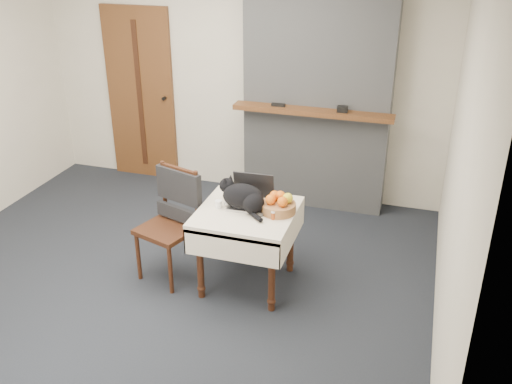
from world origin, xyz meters
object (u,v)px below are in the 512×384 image
laptop (251,197)px  cream_jar (218,204)px  side_table (247,223)px  pill_bottle (273,215)px  cat (244,197)px  door (141,95)px  fruit_basket (279,205)px  chair (174,208)px

laptop → cream_jar: 0.28m
side_table → pill_bottle: (0.25, -0.08, 0.15)m
cat → cream_jar: bearing=-149.0°
cat → laptop: bearing=94.7°
door → cream_jar: size_ratio=30.54×
laptop → door: bearing=134.3°
laptop → cat: (-0.03, -0.10, 0.04)m
cat → cream_jar: (-0.21, -0.04, -0.07)m
cat → fruit_basket: size_ratio=1.65×
door → pill_bottle: 2.91m
door → pill_bottle: size_ratio=27.56×
cream_jar → fruit_basket: size_ratio=0.23×
chair → laptop: bearing=27.4°
door → cat: door is taller
door → chair: door is taller
side_table → cream_jar: 0.28m
door → pill_bottle: door is taller
chair → fruit_basket: bearing=20.8°
side_table → chair: 0.65m
door → chair: size_ratio=2.05×
cream_jar → chair: 0.43m
laptop → fruit_basket: bearing=-17.2°
laptop → pill_bottle: 0.32m
laptop → pill_bottle: size_ratio=4.91×
side_table → cat: cat is taller
side_table → laptop: size_ratio=2.19×
cream_jar → door: bearing=131.5°
pill_bottle → cat: bearing=160.4°
laptop → pill_bottle: (0.24, -0.20, -0.03)m
laptop → cream_jar: (-0.24, -0.14, -0.03)m
side_table → chair: size_ratio=0.80×
cat → chair: bearing=-158.1°
door → side_table: size_ratio=2.56×
cream_jar → side_table: bearing=5.7°
pill_bottle → chair: bearing=174.5°
side_table → cat: 0.22m
side_table → pill_bottle: bearing=-18.9°
chair → cat: bearing=18.5°
cream_jar → fruit_basket: fruit_basket is taller
cat → fruit_basket: cat is taller
laptop → fruit_basket: size_ratio=1.27×
side_table → laptop: laptop is taller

